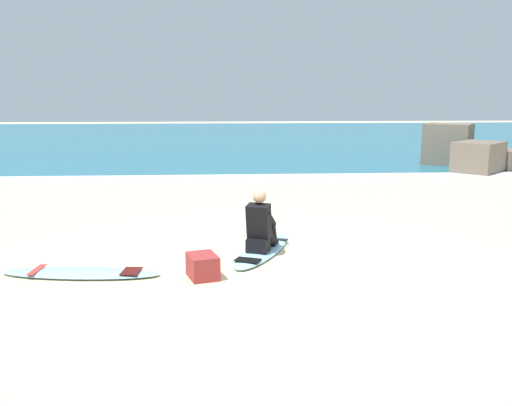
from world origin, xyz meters
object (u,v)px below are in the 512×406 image
Objects in this scene: surfer_seated at (260,226)px; beach_bag at (203,266)px; surfboard_spare_near at (81,273)px; surfboard_main at (262,250)px.

beach_bag is (-0.85, -1.08, -0.28)m from surfer_seated.
surfboard_spare_near is 4.64× the size of beach_bag.
beach_bag is (1.66, -0.20, 0.12)m from surfboard_spare_near.
surfer_seated reaches higher than surfboard_main.
surfer_seated is 2.70m from surfboard_spare_near.
surfboard_main is 1.48m from beach_bag.
surfer_seated is at bearing 19.39° from surfboard_spare_near.
surfboard_main is 2.73m from surfboard_spare_near.
surfboard_spare_near is (-2.55, -0.97, -0.00)m from surfboard_main.
surfboard_main is 2.30× the size of surfer_seated.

